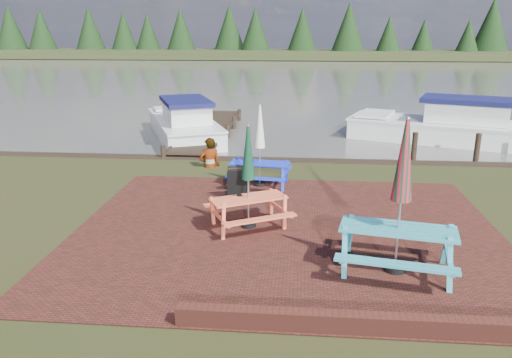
{
  "coord_description": "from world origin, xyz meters",
  "views": [
    {
      "loc": [
        0.22,
        -8.86,
        4.16
      ],
      "look_at": [
        -0.7,
        1.51,
        1.0
      ],
      "focal_mm": 35.0,
      "sensor_mm": 36.0,
      "label": 1
    }
  ],
  "objects_px": {
    "picnic_table_blue": "(260,159)",
    "person": "(209,138)",
    "picnic_table_red": "(248,193)",
    "jetty": "(209,130)",
    "boat_near": "(446,127)",
    "boat_jetty": "(184,125)",
    "picnic_table_teal": "(399,221)",
    "chalkboard": "(238,184)"
  },
  "relations": [
    {
      "from": "jetty",
      "to": "person",
      "type": "distance_m",
      "value": 5.46
    },
    {
      "from": "picnic_table_teal",
      "to": "picnic_table_red",
      "type": "distance_m",
      "value": 3.35
    },
    {
      "from": "picnic_table_red",
      "to": "boat_jetty",
      "type": "distance_m",
      "value": 10.46
    },
    {
      "from": "picnic_table_red",
      "to": "jetty",
      "type": "relative_size",
      "value": 0.25
    },
    {
      "from": "picnic_table_blue",
      "to": "picnic_table_teal",
      "type": "bearing_deg",
      "value": -52.86
    },
    {
      "from": "jetty",
      "to": "person",
      "type": "relative_size",
      "value": 4.96
    },
    {
      "from": "picnic_table_red",
      "to": "boat_jetty",
      "type": "xyz_separation_m",
      "value": [
        -3.65,
        9.79,
        -0.43
      ]
    },
    {
      "from": "jetty",
      "to": "picnic_table_red",
      "type": "bearing_deg",
      "value": -75.21
    },
    {
      "from": "picnic_table_blue",
      "to": "chalkboard",
      "type": "xyz_separation_m",
      "value": [
        -0.42,
        -1.34,
        -0.33
      ]
    },
    {
      "from": "boat_jetty",
      "to": "person",
      "type": "bearing_deg",
      "value": -91.19
    },
    {
      "from": "chalkboard",
      "to": "boat_jetty",
      "type": "xyz_separation_m",
      "value": [
        -3.23,
        8.15,
        -0.09
      ]
    },
    {
      "from": "picnic_table_blue",
      "to": "picnic_table_red",
      "type": "bearing_deg",
      "value": -83.25
    },
    {
      "from": "boat_jetty",
      "to": "boat_near",
      "type": "bearing_deg",
      "value": -20.91
    },
    {
      "from": "picnic_table_teal",
      "to": "jetty",
      "type": "distance_m",
      "value": 13.15
    },
    {
      "from": "jetty",
      "to": "person",
      "type": "height_order",
      "value": "person"
    },
    {
      "from": "boat_jetty",
      "to": "picnic_table_blue",
      "type": "bearing_deg",
      "value": -84.24
    },
    {
      "from": "picnic_table_teal",
      "to": "chalkboard",
      "type": "height_order",
      "value": "picnic_table_teal"
    },
    {
      "from": "picnic_table_teal",
      "to": "picnic_table_blue",
      "type": "bearing_deg",
      "value": 131.48
    },
    {
      "from": "picnic_table_red",
      "to": "boat_near",
      "type": "xyz_separation_m",
      "value": [
        6.87,
        10.07,
        -0.4
      ]
    },
    {
      "from": "picnic_table_teal",
      "to": "picnic_table_red",
      "type": "height_order",
      "value": "picnic_table_teal"
    },
    {
      "from": "boat_jetty",
      "to": "person",
      "type": "relative_size",
      "value": 3.67
    },
    {
      "from": "picnic_table_blue",
      "to": "boat_near",
      "type": "bearing_deg",
      "value": 52.77
    },
    {
      "from": "picnic_table_teal",
      "to": "person",
      "type": "relative_size",
      "value": 1.5
    },
    {
      "from": "picnic_table_red",
      "to": "picnic_table_blue",
      "type": "xyz_separation_m",
      "value": [
        0.0,
        2.98,
        -0.01
      ]
    },
    {
      "from": "picnic_table_teal",
      "to": "boat_near",
      "type": "bearing_deg",
      "value": 82.3
    },
    {
      "from": "picnic_table_blue",
      "to": "boat_jetty",
      "type": "bearing_deg",
      "value": 125.04
    },
    {
      "from": "picnic_table_teal",
      "to": "boat_jetty",
      "type": "xyz_separation_m",
      "value": [
        -6.45,
        11.61,
        -0.61
      ]
    },
    {
      "from": "picnic_table_red",
      "to": "person",
      "type": "xyz_separation_m",
      "value": [
        -1.7,
        4.79,
        0.13
      ]
    },
    {
      "from": "picnic_table_blue",
      "to": "person",
      "type": "distance_m",
      "value": 2.5
    },
    {
      "from": "picnic_table_red",
      "to": "person",
      "type": "bearing_deg",
      "value": 81.2
    },
    {
      "from": "picnic_table_blue",
      "to": "jetty",
      "type": "xyz_separation_m",
      "value": [
        -2.67,
        7.13,
        -0.66
      ]
    },
    {
      "from": "chalkboard",
      "to": "picnic_table_blue",
      "type": "bearing_deg",
      "value": 57.33
    },
    {
      "from": "person",
      "to": "chalkboard",
      "type": "bearing_deg",
      "value": 91.87
    },
    {
      "from": "picnic_table_blue",
      "to": "person",
      "type": "xyz_separation_m",
      "value": [
        -1.71,
        1.81,
        0.14
      ]
    },
    {
      "from": "boat_jetty",
      "to": "picnic_table_teal",
      "type": "bearing_deg",
      "value": -83.36
    },
    {
      "from": "jetty",
      "to": "boat_jetty",
      "type": "relative_size",
      "value": 1.35
    },
    {
      "from": "picnic_table_teal",
      "to": "chalkboard",
      "type": "xyz_separation_m",
      "value": [
        -3.22,
        3.46,
        -0.51
      ]
    },
    {
      "from": "boat_near",
      "to": "person",
      "type": "bearing_deg",
      "value": 141.81
    },
    {
      "from": "chalkboard",
      "to": "jetty",
      "type": "height_order",
      "value": "chalkboard"
    },
    {
      "from": "boat_jetty",
      "to": "person",
      "type": "height_order",
      "value": "person"
    },
    {
      "from": "jetty",
      "to": "boat_near",
      "type": "distance_m",
      "value": 9.54
    },
    {
      "from": "jetty",
      "to": "boat_near",
      "type": "height_order",
      "value": "boat_near"
    }
  ]
}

